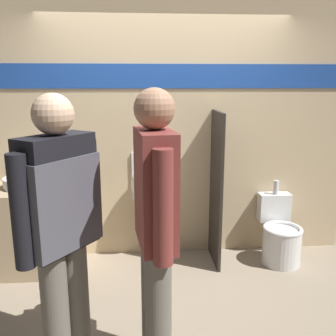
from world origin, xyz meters
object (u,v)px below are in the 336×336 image
Objects in this scene: person_with_lanyard at (155,224)px; person_in_vest at (60,221)px; urinal_near_counter at (149,185)px; cell_phone at (46,191)px; toilet at (280,236)px; sink_basin at (26,182)px.

person_in_vest is at bearing 83.92° from person_with_lanyard.
person_with_lanyard is at bearing -89.95° from urinal_near_counter.
urinal_near_counter is 0.66× the size of person_in_vest.
person_with_lanyard reaches higher than cell_phone.
cell_phone is at bearing 53.49° from person_in_vest.
urinal_near_counter is 1.48m from toilet.
sink_basin is at bearing 143.77° from cell_phone.
cell_phone reaches higher than toilet.
cell_phone is 0.08× the size of person_in_vest.
urinal_near_counter is 1.71m from person_in_vest.
person_in_vest reaches higher than cell_phone.
toilet is at bearing -51.04° from person_with_lanyard.
person_with_lanyard is at bearing -53.47° from cell_phone.
cell_phone is at bearing 29.72° from person_with_lanyard.
cell_phone is at bearing -164.29° from urinal_near_counter.
sink_basin is at bearing 59.65° from person_in_vest.
sink_basin is at bearing -175.25° from urinal_near_counter.
urinal_near_counter reaches higher than cell_phone.
sink_basin is 0.51× the size of toilet.
urinal_near_counter is at bearing 16.86° from person_in_vest.
person_with_lanyard is (1.21, -1.49, 0.11)m from sink_basin.
toilet is at bearing 2.08° from cell_phone.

